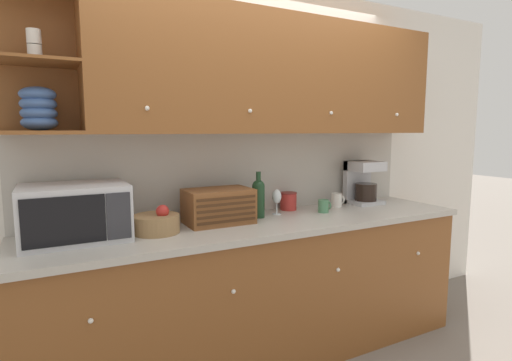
{
  "coord_description": "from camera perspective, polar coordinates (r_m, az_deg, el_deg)",
  "views": [
    {
      "loc": [
        -1.25,
        -2.6,
        1.55
      ],
      "look_at": [
        0.0,
        -0.23,
        1.21
      ],
      "focal_mm": 28.0,
      "sensor_mm": 36.0,
      "label": 1
    }
  ],
  "objects": [
    {
      "name": "microwave",
      "position": [
        2.39,
        -24.43,
        -4.17
      ],
      "size": [
        0.55,
        0.42,
        0.31
      ],
      "color": "silver",
      "rests_on": "counter_unit"
    },
    {
      "name": "wall_back",
      "position": [
        2.93,
        -2.37,
        2.33
      ],
      "size": [
        5.36,
        0.06,
        2.6
      ],
      "color": "white",
      "rests_on": "ground_plane"
    },
    {
      "name": "ground_plane",
      "position": [
        3.28,
        -2.01,
        -20.98
      ],
      "size": [
        24.0,
        24.0,
        0.0
      ],
      "primitive_type": "plane",
      "color": "slate"
    },
    {
      "name": "fruit_basket",
      "position": [
        2.42,
        -14.02,
        -5.94
      ],
      "size": [
        0.27,
        0.27,
        0.17
      ],
      "color": "#937047",
      "rests_on": "counter_unit"
    },
    {
      "name": "mug",
      "position": [
        3.21,
        11.51,
        -2.74
      ],
      "size": [
        0.1,
        0.08,
        0.11
      ],
      "color": "silver",
      "rests_on": "counter_unit"
    },
    {
      "name": "counter_unit",
      "position": [
        2.81,
        0.98,
        -15.24
      ],
      "size": [
        2.98,
        0.69,
        0.95
      ],
      "color": "brown",
      "rests_on": "ground_plane"
    },
    {
      "name": "mug_blue_second",
      "position": [
        2.97,
        9.66,
        -3.61
      ],
      "size": [
        0.09,
        0.08,
        0.09
      ],
      "color": "#4C845B",
      "rests_on": "counter_unit"
    },
    {
      "name": "coffee_maker",
      "position": [
        3.38,
        14.99,
        -0.23
      ],
      "size": [
        0.26,
        0.23,
        0.35
      ],
      "color": "#B7B7BC",
      "rests_on": "counter_unit"
    },
    {
      "name": "bread_box",
      "position": [
        2.59,
        -5.39,
        -3.67
      ],
      "size": [
        0.43,
        0.28,
        0.22
      ],
      "color": "brown",
      "rests_on": "counter_unit"
    },
    {
      "name": "upper_cabinets",
      "position": [
        2.84,
        2.4,
        14.66
      ],
      "size": [
        2.96,
        0.37,
        0.79
      ],
      "color": "brown",
      "rests_on": "backsplash_panel"
    },
    {
      "name": "wine_bottle",
      "position": [
        2.74,
        0.34,
        -2.32
      ],
      "size": [
        0.09,
        0.09,
        0.32
      ],
      "color": "#19381E",
      "rests_on": "counter_unit"
    },
    {
      "name": "backsplash_panel",
      "position": [
        2.9,
        -2.06,
        1.06
      ],
      "size": [
        2.96,
        0.01,
        0.58
      ],
      "color": "#B7B2A8",
      "rests_on": "counter_unit"
    },
    {
      "name": "wine_glass",
      "position": [
        2.85,
        2.98,
        -2.42
      ],
      "size": [
        0.07,
        0.07,
        0.18
      ],
      "color": "silver",
      "rests_on": "counter_unit"
    },
    {
      "name": "storage_canister",
      "position": [
        3.03,
        4.64,
        -2.95
      ],
      "size": [
        0.13,
        0.13,
        0.13
      ],
      "color": "#B22D28",
      "rests_on": "counter_unit"
    }
  ]
}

